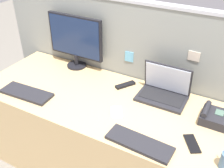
% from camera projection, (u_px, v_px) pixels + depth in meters
% --- Properties ---
extents(desk, '(2.09, 0.78, 0.76)m').
position_uv_depth(desk, '(109.00, 138.00, 2.19)').
color(desk, tan).
rests_on(desk, ground_plane).
extents(cubicle_divider, '(2.54, 0.08, 1.40)m').
position_uv_depth(cubicle_divider, '(133.00, 80.00, 2.33)').
color(cubicle_divider, gray).
rests_on(cubicle_divider, ground_plane).
extents(desktop_monitor, '(0.52, 0.17, 0.47)m').
position_uv_depth(desktop_monitor, '(75.00, 39.00, 2.30)').
color(desktop_monitor, black).
rests_on(desktop_monitor, desk).
extents(laptop, '(0.36, 0.24, 0.25)m').
position_uv_depth(laptop, '(164.00, 89.00, 1.99)').
color(laptop, '#232328').
rests_on(laptop, desk).
extents(desk_phone, '(0.18, 0.18, 0.10)m').
position_uv_depth(desk_phone, '(214.00, 117.00, 1.77)').
color(desk_phone, '#232328').
rests_on(desk_phone, desk).
extents(keyboard_main, '(0.42, 0.17, 0.02)m').
position_uv_depth(keyboard_main, '(27.00, 93.00, 2.05)').
color(keyboard_main, '#232328').
rests_on(keyboard_main, desk).
extents(keyboard_spare, '(0.42, 0.16, 0.02)m').
position_uv_depth(keyboard_spare, '(139.00, 143.00, 1.60)').
color(keyboard_spare, '#232328').
rests_on(keyboard_spare, desk).
extents(cell_phone_black_slab, '(0.14, 0.17, 0.01)m').
position_uv_depth(cell_phone_black_slab, '(192.00, 144.00, 1.61)').
color(cell_phone_black_slab, black).
rests_on(cell_phone_black_slab, desk).
extents(cell_phone_white_slab, '(0.13, 0.14, 0.01)m').
position_uv_depth(cell_phone_white_slab, '(117.00, 112.00, 1.86)').
color(cell_phone_white_slab, silver).
rests_on(cell_phone_white_slab, desk).
extents(tv_remote, '(0.13, 0.17, 0.02)m').
position_uv_depth(tv_remote, '(125.00, 85.00, 2.15)').
color(tv_remote, black).
rests_on(tv_remote, desk).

